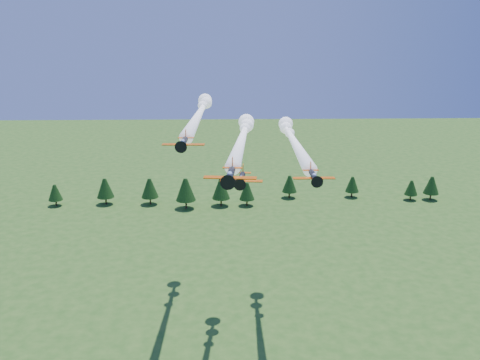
{
  "coord_description": "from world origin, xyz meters",
  "views": [
    {
      "loc": [
        -3.2,
        -89.66,
        67.14
      ],
      "look_at": [
        -0.76,
        0.0,
        40.94
      ],
      "focal_mm": 40.0,
      "sensor_mm": 36.0,
      "label": 1
    }
  ],
  "objects_px": {
    "plane_right": "(293,139)",
    "plane_slot": "(241,178)",
    "plane_lead": "(243,137)",
    "plane_left": "(200,113)"
  },
  "relations": [
    {
      "from": "plane_left",
      "to": "plane_right",
      "type": "xyz_separation_m",
      "value": [
        21.11,
        -6.41,
        -5.07
      ]
    },
    {
      "from": "plane_left",
      "to": "plane_slot",
      "type": "relative_size",
      "value": 6.58
    },
    {
      "from": "plane_lead",
      "to": "plane_slot",
      "type": "bearing_deg",
      "value": -87.54
    },
    {
      "from": "plane_right",
      "to": "plane_slot",
      "type": "relative_size",
      "value": 6.1
    },
    {
      "from": "plane_lead",
      "to": "plane_left",
      "type": "relative_size",
      "value": 0.9
    },
    {
      "from": "plane_right",
      "to": "plane_slot",
      "type": "distance_m",
      "value": 23.21
    },
    {
      "from": "plane_lead",
      "to": "plane_left",
      "type": "xyz_separation_m",
      "value": [
        -9.47,
        16.63,
        2.26
      ]
    },
    {
      "from": "plane_lead",
      "to": "plane_right",
      "type": "height_order",
      "value": "plane_lead"
    },
    {
      "from": "plane_lead",
      "to": "plane_left",
      "type": "height_order",
      "value": "plane_left"
    },
    {
      "from": "plane_lead",
      "to": "plane_right",
      "type": "bearing_deg",
      "value": 46.83
    }
  ]
}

